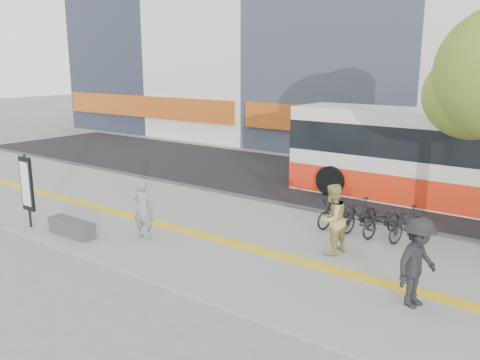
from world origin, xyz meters
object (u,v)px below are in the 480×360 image
Objects in this scene: signboard at (27,185)px; bus at (462,163)px; seated_woman at (143,209)px; pedestrian_dark at (418,263)px; bench at (72,227)px; pedestrian_tan at (332,219)px.

bus reaches higher than signboard.
seated_woman is 7.35m from pedestrian_dark.
bench is 0.96× the size of seated_woman.
bus is (7.98, 9.70, 1.25)m from bench.
pedestrian_tan is 3.06m from pedestrian_dark.
bench is at bearing 10.81° from signboard.
bus is 10.63m from seated_woman.
bench is 7.24m from pedestrian_tan.
signboard is 0.18× the size of bus.
signboard reaches higher than pedestrian_dark.
bench is at bearing 11.30° from seated_woman.
signboard is at bearing 2.55° from seated_woman.
signboard reaches higher than bench.
bus reaches higher than pedestrian_dark.
bus is (9.58, 10.01, 0.19)m from signboard.
signboard is 3.70m from seated_woman.
bus is at bearing 50.57° from bench.
seated_woman is at bearing 107.50° from pedestrian_dark.
pedestrian_tan is (-1.48, -6.58, -0.57)m from bus.
signboard is 1.20× the size of pedestrian_dark.
signboard is at bearing -169.19° from bench.
signboard reaches higher than seated_woman.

